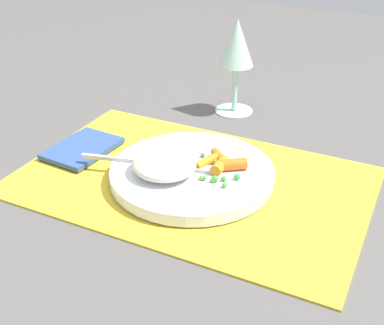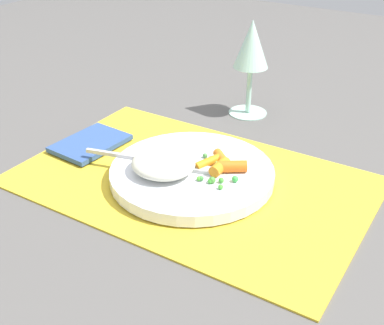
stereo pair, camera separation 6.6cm
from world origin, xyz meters
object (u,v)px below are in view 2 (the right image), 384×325
object	(u,v)px
fork	(164,162)
carrot_portion	(222,164)
rice_mound	(163,163)
wine_glass	(251,49)
plate	(192,173)
napkin	(91,143)

from	to	relation	value
fork	carrot_portion	bearing A→B (deg)	23.00
rice_mound	wine_glass	bearing A→B (deg)	92.32
carrot_portion	rice_mound	bearing A→B (deg)	-141.71
plate	fork	xyz separation A→B (m)	(-0.04, -0.01, 0.01)
wine_glass	carrot_portion	bearing A→B (deg)	-72.17
plate	rice_mound	size ratio (longest dim) A/B	2.58
plate	wine_glass	size ratio (longest dim) A/B	1.36
fork	napkin	bearing A→B (deg)	175.14
rice_mound	fork	xyz separation A→B (m)	(-0.01, 0.02, -0.01)
rice_mound	fork	size ratio (longest dim) A/B	0.45
rice_mound	fork	distance (m)	0.03
plate	carrot_portion	xyz separation A→B (m)	(0.04, 0.02, 0.02)
rice_mound	fork	world-z (taller)	rice_mound
fork	wine_glass	bearing A→B (deg)	89.80
plate	fork	distance (m)	0.05
carrot_portion	fork	world-z (taller)	carrot_portion
fork	napkin	size ratio (longest dim) A/B	1.75
plate	fork	size ratio (longest dim) A/B	1.17
carrot_portion	wine_glass	world-z (taller)	wine_glass
wine_glass	napkin	world-z (taller)	wine_glass
napkin	plate	bearing A→B (deg)	-0.59
rice_mound	napkin	bearing A→B (deg)	169.26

